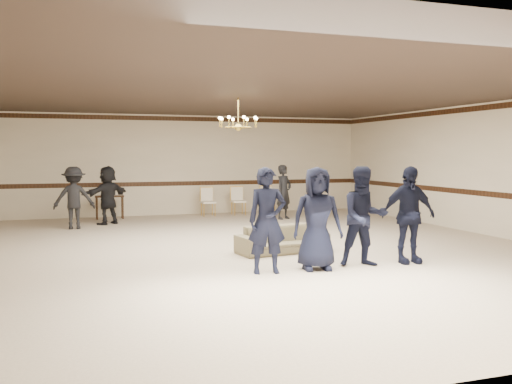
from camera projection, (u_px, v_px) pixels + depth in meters
room at (252, 172)px, 11.50m from camera, size 12.01×14.01×3.21m
chair_rail at (185, 183)px, 18.15m from camera, size 12.00×0.02×0.14m
crown_molding at (185, 119)px, 18.00m from camera, size 12.00×0.02×0.14m
chandelier at (238, 113)px, 12.36m from camera, size 0.94×0.94×0.89m
boy_a at (267, 220)px, 9.23m from camera, size 0.69×0.50×1.75m
boy_b at (317, 218)px, 9.52m from camera, size 0.94×0.70×1.75m
boy_c at (364, 217)px, 9.80m from camera, size 0.97×0.82×1.75m
boy_d at (408, 215)px, 10.09m from camera, size 1.06×0.51×1.75m
settee at (282, 239)px, 11.19m from camera, size 1.92×0.98×0.53m
adult_left at (74, 198)px, 14.63m from camera, size 1.09×0.67×1.63m
adult_mid at (108, 195)px, 15.58m from camera, size 1.50×1.28×1.63m
adult_right at (284, 192)px, 16.82m from camera, size 0.71×0.63×1.63m
banquet_chair_left at (208, 202)px, 17.66m from camera, size 0.45×0.45×0.89m
banquet_chair_mid at (239, 201)px, 17.98m from camera, size 0.45×0.45×0.89m
banquet_chair_right at (268, 200)px, 18.29m from camera, size 0.46×0.46×0.89m
console_table at (110, 207)px, 16.90m from camera, size 0.86×0.40×0.71m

